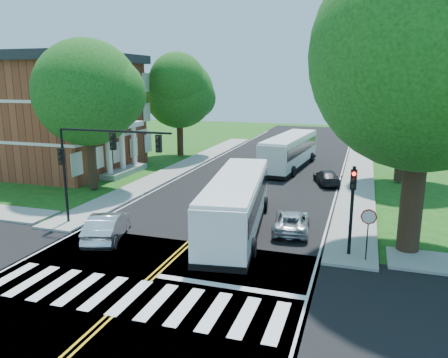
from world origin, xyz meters
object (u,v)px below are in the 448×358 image
at_px(signal_nw, 97,155).
at_px(hatchback, 108,226).
at_px(bus_lead, 237,203).
at_px(bus_follow, 290,151).
at_px(dark_sedan, 327,177).
at_px(suv, 292,221).
at_px(signal_ne, 352,199).

height_order(signal_nw, hatchback, signal_nw).
xyz_separation_m(signal_nw, bus_lead, (7.71, 2.00, -2.70)).
relative_size(signal_nw, bus_lead, 0.57).
bearing_deg(bus_follow, bus_lead, 95.91).
relative_size(bus_follow, dark_sedan, 3.07).
bearing_deg(bus_follow, signal_nw, 75.59).
bearing_deg(bus_lead, signal_nw, 6.37).
xyz_separation_m(hatchback, suv, (9.31, 4.43, -0.16)).
relative_size(bus_lead, bus_follow, 1.00).
bearing_deg(hatchback, suv, -171.87).
relative_size(signal_nw, hatchback, 1.56).
xyz_separation_m(signal_nw, dark_sedan, (11.67, 15.17, -3.78)).
bearing_deg(signal_ne, signal_nw, -179.95).
distance_m(bus_lead, bus_follow, 18.89).
height_order(bus_lead, dark_sedan, bus_lead).
distance_m(bus_follow, hatchback, 23.30).
height_order(suv, dark_sedan, suv).
bearing_deg(dark_sedan, suv, 68.54).
relative_size(bus_lead, dark_sedan, 3.07).
distance_m(suv, dark_sedan, 12.34).
height_order(signal_ne, hatchback, signal_ne).
xyz_separation_m(hatchback, dark_sedan, (10.22, 16.74, -0.17)).
relative_size(signal_nw, bus_follow, 0.57).
height_order(signal_nw, signal_ne, signal_nw).
relative_size(bus_follow, suv, 2.92).
distance_m(bus_follow, suv, 18.34).
distance_m(signal_nw, bus_lead, 8.41).
bearing_deg(signal_nw, signal_ne, 0.05).
xyz_separation_m(signal_ne, hatchback, (-12.60, -1.57, -2.20)).
bearing_deg(dark_sedan, signal_nw, 35.16).
relative_size(signal_nw, suv, 1.67).
distance_m(signal_ne, dark_sedan, 15.53).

